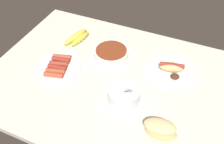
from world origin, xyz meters
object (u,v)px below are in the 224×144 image
object	(u,v)px
bread_stack	(160,129)
bowl_coleslaw	(124,93)
banana_bunch	(77,38)
bowl_chili	(111,53)
plate_sausages	(58,67)
plate_hotdog_assembled	(171,70)

from	to	relation	value
bread_stack	bowl_coleslaw	bearing A→B (deg)	150.03
bowl_coleslaw	banana_bunch	xyz separation A→B (cm)	(-40.93, 29.96, -1.41)
bowl_chili	banana_bunch	distance (cm)	24.34
plate_sausages	bowl_chili	bearing A→B (deg)	43.55
plate_hotdog_assembled	bread_stack	size ratio (longest dim) A/B	1.75
plate_hotdog_assembled	bread_stack	bearing A→B (deg)	-83.31
bowl_chili	bowl_coleslaw	bearing A→B (deg)	-55.55
plate_sausages	banana_bunch	xyz separation A→B (cm)	(-2.63, 25.15, 0.73)
bowl_chili	plate_sausages	bearing A→B (deg)	-136.45
bread_stack	banana_bunch	world-z (taller)	bread_stack
plate_sausages	plate_hotdog_assembled	xyz separation A→B (cm)	(54.29, 20.85, 0.45)
banana_bunch	bowl_chili	bearing A→B (deg)	-11.89
plate_sausages	banana_bunch	bearing A→B (deg)	95.97
plate_sausages	bowl_coleslaw	world-z (taller)	bowl_coleslaw
plate_hotdog_assembled	banana_bunch	xyz separation A→B (cm)	(-56.92, 4.30, 0.28)
plate_sausages	bread_stack	world-z (taller)	bread_stack
bowl_chili	plate_sausages	size ratio (longest dim) A/B	0.79
bowl_chili	bowl_coleslaw	distance (cm)	30.27
bowl_chili	plate_hotdog_assembled	distance (cm)	33.12
bread_stack	banana_bunch	bearing A→B (deg)	145.77
plate_sausages	bowl_coleslaw	xyz separation A→B (cm)	(38.30, -4.80, 2.14)
plate_sausages	banana_bunch	distance (cm)	25.30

